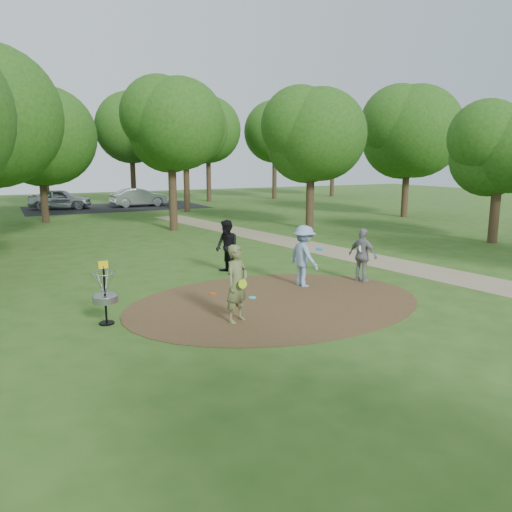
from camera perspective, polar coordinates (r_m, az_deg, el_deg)
name	(u,v)px	position (r m, az deg, el deg)	size (l,w,h in m)	color
ground	(276,303)	(13.79, 2.30, -5.34)	(100.00, 100.00, 0.00)	#2D5119
dirt_clearing	(276,302)	(13.79, 2.30, -5.30)	(8.40, 8.40, 0.02)	#47301C
footpath	(402,266)	(19.18, 16.37, -1.10)	(2.00, 40.00, 0.01)	#8C7A5B
parking_lot	(116,207)	(42.54, -15.70, 5.38)	(14.00, 8.00, 0.01)	black
player_observer_with_disc	(237,284)	(11.96, -2.19, -3.19)	(0.82, 0.71, 1.89)	#636B3E
player_throwing_with_disc	(304,256)	(15.39, 5.50, -0.01)	(1.13, 1.28, 1.91)	#829FC2
player_walking_with_disc	(227,247)	(17.07, -3.34, 1.03)	(0.81, 0.98, 1.86)	black
player_waiting_with_disc	(363,255)	(16.20, 12.10, 0.06)	(0.68, 1.10, 1.74)	gray
disc_ground_cyan	(252,297)	(14.17, -0.43, -4.76)	(0.22, 0.22, 0.02)	#1BDADF
disc_ground_red	(213,294)	(14.63, -4.94, -4.29)	(0.22, 0.22, 0.02)	#C34313
car_left	(60,199)	(42.37, -21.45, 6.08)	(1.87, 4.65, 1.59)	#9DA1A5
car_right	(139,197)	(42.84, -13.23, 6.55)	(1.60, 4.59, 1.51)	#ADB1B5
disc_golf_basket	(105,289)	(12.34, -16.91, -3.57)	(0.63, 0.63, 1.54)	black
tree_ring	(192,129)	(22.13, -7.27, 14.25)	(37.45, 45.19, 8.63)	#332316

